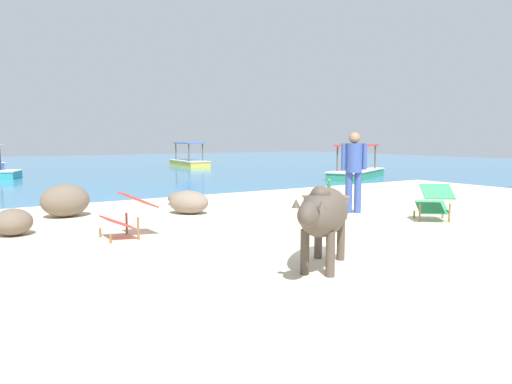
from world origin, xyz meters
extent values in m
cube|color=beige|center=(0.00, 0.00, 0.02)|extent=(18.00, 14.00, 0.04)
cube|color=teal|center=(0.00, 22.00, 0.00)|extent=(60.00, 36.00, 0.03)
cylinder|color=#4C4238|center=(-1.78, -0.57, 0.29)|extent=(0.10, 0.10, 0.50)
cylinder|color=#4C4238|center=(-1.96, -0.35, 0.29)|extent=(0.10, 0.10, 0.50)
cylinder|color=#4C4238|center=(-1.19, -0.09, 0.29)|extent=(0.10, 0.10, 0.50)
cylinder|color=#4C4238|center=(-1.37, 0.13, 0.29)|extent=(0.10, 0.10, 0.50)
ellipsoid|color=#4C4238|center=(-1.57, -0.22, 0.70)|extent=(1.39, 1.27, 0.55)
ellipsoid|color=#4C4238|center=(-2.24, -0.76, 0.79)|extent=(0.42, 0.40, 0.26)
cone|color=#4C4238|center=(-2.16, -0.86, 0.90)|extent=(0.13, 0.13, 0.09)
cone|color=#4C4238|center=(-2.32, -0.66, 0.90)|extent=(0.13, 0.13, 0.09)
ellipsoid|color=#4C4238|center=(-1.76, -0.37, 0.93)|extent=(0.34, 0.33, 0.18)
cube|color=brown|center=(0.64, 2.34, 0.46)|extent=(0.83, 0.58, 0.04)
cylinder|color=brown|center=(1.01, 2.45, 0.24)|extent=(0.05, 0.05, 0.40)
cylinder|color=brown|center=(0.94, 2.09, 0.24)|extent=(0.05, 0.05, 0.40)
cylinder|color=brown|center=(0.35, 2.58, 0.24)|extent=(0.05, 0.05, 0.40)
cylinder|color=brown|center=(0.27, 2.23, 0.24)|extent=(0.05, 0.05, 0.40)
cylinder|color=#2D6B38|center=(0.76, 2.37, 0.59)|extent=(0.07, 0.07, 0.22)
cylinder|color=#2D6B38|center=(0.76, 2.37, 0.73)|extent=(0.03, 0.03, 0.06)
cylinder|color=yellow|center=(0.76, 2.37, 0.77)|extent=(0.03, 0.03, 0.02)
cylinder|color=brown|center=(2.13, 1.51, 0.11)|extent=(0.04, 0.04, 0.14)
cylinder|color=brown|center=(2.54, 1.19, 0.11)|extent=(0.04, 0.04, 0.14)
cylinder|color=brown|center=(1.88, 1.19, 0.21)|extent=(0.04, 0.04, 0.34)
cylinder|color=brown|center=(2.29, 0.86, 0.21)|extent=(0.04, 0.04, 0.34)
cube|color=#339356|center=(2.21, 1.19, 0.28)|extent=(0.68, 0.66, 0.21)
cube|color=#339356|center=(2.02, 0.94, 0.61)|extent=(0.70, 0.69, 0.23)
cylinder|color=brown|center=(-3.34, 2.38, 0.11)|extent=(0.04, 0.04, 0.14)
cylinder|color=brown|center=(-3.35, 2.90, 0.11)|extent=(0.04, 0.04, 0.14)
cylinder|color=brown|center=(-2.93, 2.39, 0.21)|extent=(0.04, 0.04, 0.34)
cylinder|color=brown|center=(-2.94, 2.91, 0.21)|extent=(0.04, 0.04, 0.34)
cube|color=red|center=(-3.14, 2.64, 0.28)|extent=(0.44, 0.53, 0.21)
cube|color=red|center=(-2.83, 2.65, 0.61)|extent=(0.48, 0.53, 0.23)
cylinder|color=#334C99|center=(1.66, 2.54, 0.45)|extent=(0.14, 0.14, 0.82)
cylinder|color=#334C99|center=(1.51, 2.64, 0.45)|extent=(0.14, 0.14, 0.82)
cylinder|color=#334C99|center=(1.59, 2.59, 1.15)|extent=(0.32, 0.32, 0.58)
cylinder|color=#334C99|center=(1.76, 2.47, 1.18)|extent=(0.09, 0.09, 0.52)
cylinder|color=#334C99|center=(1.41, 2.71, 1.18)|extent=(0.09, 0.09, 0.52)
sphere|color=#997051|center=(1.59, 2.59, 1.55)|extent=(0.22, 0.22, 0.22)
ellipsoid|color=#756651|center=(-0.92, 5.62, 0.18)|extent=(0.61, 0.64, 0.29)
ellipsoid|color=#6B5B4C|center=(-3.42, 5.17, 0.36)|extent=(0.95, 0.76, 0.63)
ellipsoid|color=#6B5B4C|center=(-4.46, 3.75, 0.25)|extent=(0.75, 0.75, 0.42)
ellipsoid|color=gray|center=(-1.26, 4.26, 0.27)|extent=(0.97, 1.00, 0.47)
cylinder|color=brown|center=(-3.67, 16.27, 0.77)|extent=(0.06, 0.06, 0.95)
cube|color=gold|center=(5.79, 19.79, 0.16)|extent=(1.39, 3.68, 0.28)
cube|color=white|center=(5.79, 19.79, 0.32)|extent=(1.45, 3.75, 0.04)
cylinder|color=brown|center=(5.50, 20.90, 0.77)|extent=(0.06, 0.06, 0.95)
cylinder|color=brown|center=(6.26, 20.84, 0.77)|extent=(0.06, 0.06, 0.95)
cylinder|color=brown|center=(5.32, 18.75, 0.77)|extent=(0.06, 0.06, 0.95)
cylinder|color=brown|center=(6.09, 18.68, 0.77)|extent=(0.06, 0.06, 0.95)
cube|color=#3D66C6|center=(5.79, 19.79, 1.28)|extent=(1.14, 2.59, 0.06)
cube|color=#338E66|center=(7.88, 8.95, 0.16)|extent=(3.70, 2.63, 0.28)
cube|color=white|center=(7.88, 8.95, 0.32)|extent=(3.79, 2.71, 0.04)
cylinder|color=brown|center=(8.66, 9.79, 0.77)|extent=(0.06, 0.06, 0.95)
cylinder|color=brown|center=(9.01, 9.10, 0.77)|extent=(0.06, 0.06, 0.95)
cylinder|color=brown|center=(6.74, 8.80, 0.77)|extent=(0.06, 0.06, 0.95)
cylinder|color=brown|center=(7.09, 8.11, 0.77)|extent=(0.06, 0.06, 0.95)
cube|color=red|center=(7.88, 8.95, 1.28)|extent=(2.67, 1.99, 0.06)
camera|label=1|loc=(-5.17, -4.42, 1.54)|focal=33.50mm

